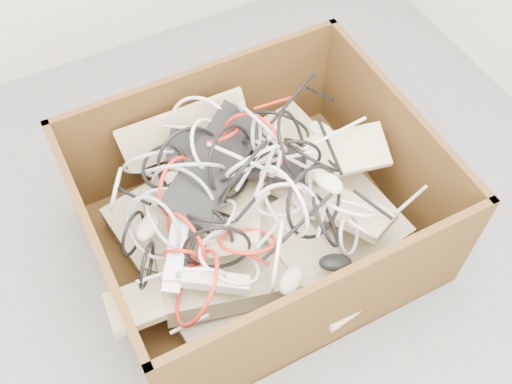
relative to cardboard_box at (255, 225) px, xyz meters
name	(u,v)px	position (x,y,z in m)	size (l,w,h in m)	color
ground	(248,314)	(-0.15, -0.24, -0.13)	(3.00, 3.00, 0.00)	#5A5A5D
room_shell	(240,21)	(-0.15, -0.24, 1.12)	(3.04, 3.04, 2.50)	beige
cardboard_box	(255,225)	(0.00, 0.00, 0.00)	(1.10, 0.92, 0.50)	#3E270F
keyboard_pile	(250,194)	(0.00, 0.03, 0.15)	(1.10, 0.89, 0.36)	#C9BA8D
mice_scatter	(267,209)	(0.00, -0.09, 0.22)	(0.79, 0.56, 0.22)	beige
power_strip_left	(177,245)	(-0.31, -0.08, 0.23)	(0.29, 0.05, 0.04)	white
power_strip_right	(206,280)	(-0.27, -0.21, 0.19)	(0.26, 0.05, 0.04)	white
vga_plug	(327,178)	(0.23, -0.08, 0.22)	(0.04, 0.04, 0.02)	#0C23C1
cable_tangle	(232,190)	(-0.08, -0.01, 0.28)	(0.97, 0.80, 0.44)	red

